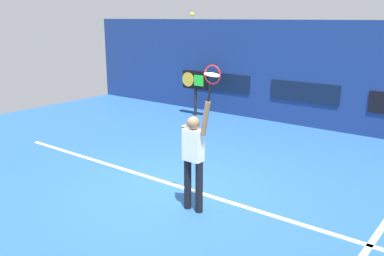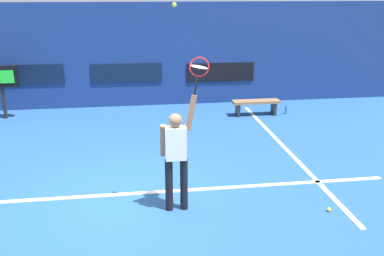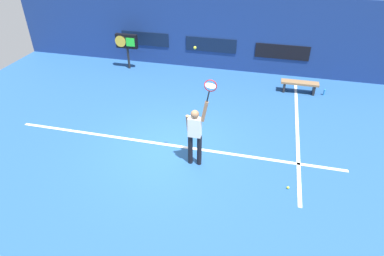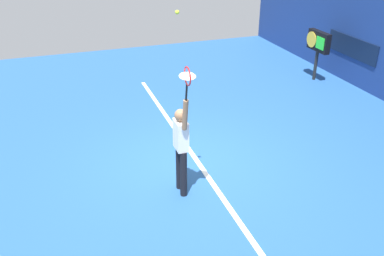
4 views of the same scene
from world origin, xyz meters
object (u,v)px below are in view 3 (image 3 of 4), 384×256
Objects in this scene: tennis_racket at (210,87)px; water_bottle at (324,92)px; spare_ball at (288,188)px; tennis_player at (195,133)px; court_bench at (300,84)px; tennis_ball at (195,48)px; scoreboard_clock at (127,43)px.

water_bottle is (3.47, 5.17, -2.27)m from tennis_racket.
tennis_racket reaches higher than spare_ball.
tennis_racket is (0.37, -0.00, 1.37)m from tennis_player.
court_bench is (2.52, 5.17, -2.05)m from tennis_racket.
tennis_racket is 9.16× the size of tennis_ball.
tennis_player is 1.42m from tennis_racket.
tennis_racket is 6.63m from water_bottle.
tennis_player reaches higher than spare_ball.
tennis_player is at bearing -53.00° from scoreboard_clock.
tennis_ball reaches higher than tennis_racket.
tennis_racket is at bearing 168.57° from spare_ball.
court_bench is at bearing 64.00° from tennis_racket.
court_bench reaches higher than water_bottle.
tennis_ball is at bearing 170.95° from spare_ball.
tennis_ball is 0.04× the size of scoreboard_clock.
tennis_racket is 0.41× the size of scoreboard_clock.
water_bottle is at bearing 56.16° from tennis_racket.
tennis_racket is 6.11m from court_bench.
scoreboard_clock is 22.58× the size of spare_ball.
scoreboard_clock is at bearing 127.00° from tennis_player.
water_bottle is (3.84, 5.21, -3.21)m from tennis_ball.
tennis_ball is at bearing -92.81° from tennis_player.
court_bench is at bearing 60.94° from tennis_ball.
tennis_player reaches higher than water_bottle.
tennis_player is 5.96m from court_bench.
spare_ball is at bearing -11.43° from tennis_racket.
tennis_ball is 1.00× the size of spare_ball.
water_bottle is at bearing 76.86° from spare_ball.
scoreboard_clock is at bearing 137.80° from spare_ball.
water_bottle is 5.76m from spare_ball.
scoreboard_clock is 1.10× the size of court_bench.
tennis_racket reaches higher than water_bottle.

